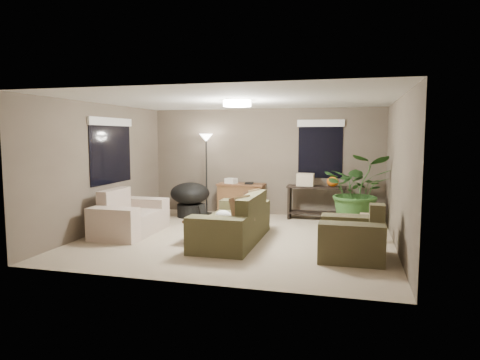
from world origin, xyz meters
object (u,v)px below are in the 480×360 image
(coffee_table, at_px, (215,223))
(cat_scratching_post, at_px, (366,230))
(main_sofa, at_px, (234,225))
(loveseat, at_px, (129,218))
(floor_lamp, at_px, (206,147))
(houseplant, at_px, (358,198))
(desk, at_px, (241,199))
(console_table, at_px, (316,200))
(papasan_chair, at_px, (190,197))
(armchair, at_px, (352,239))

(coffee_table, bearing_deg, cat_scratching_post, 16.41)
(main_sofa, xyz_separation_m, loveseat, (-2.12, 0.07, 0.00))
(loveseat, xyz_separation_m, floor_lamp, (0.76, 2.33, 1.30))
(coffee_table, bearing_deg, houseplant, 39.60)
(desk, distance_m, console_table, 1.75)
(main_sofa, height_order, papasan_chair, main_sofa)
(armchair, xyz_separation_m, houseplant, (0.10, 2.37, 0.29))
(armchair, relative_size, papasan_chair, 0.94)
(main_sofa, relative_size, papasan_chair, 2.07)
(papasan_chair, bearing_deg, console_table, 8.65)
(cat_scratching_post, bearing_deg, coffee_table, -163.59)
(coffee_table, bearing_deg, desk, 94.36)
(main_sofa, height_order, houseplant, houseplant)
(desk, height_order, cat_scratching_post, desk)
(coffee_table, xyz_separation_m, console_table, (1.55, 2.58, 0.08))
(coffee_table, xyz_separation_m, desk, (-0.20, 2.63, 0.02))
(papasan_chair, relative_size, houseplant, 0.71)
(loveseat, xyz_separation_m, armchair, (4.14, -0.62, 0.00))
(loveseat, distance_m, coffee_table, 1.83)
(console_table, relative_size, cat_scratching_post, 2.60)
(console_table, xyz_separation_m, cat_scratching_post, (1.02, -1.83, -0.22))
(coffee_table, relative_size, papasan_chair, 0.94)
(papasan_chair, bearing_deg, houseplant, -2.10)
(main_sofa, height_order, cat_scratching_post, main_sofa)
(armchair, bearing_deg, papasan_chair, 145.42)
(papasan_chair, distance_m, houseplant, 3.74)
(loveseat, distance_m, console_table, 4.08)
(armchair, bearing_deg, cat_scratching_post, 78.12)
(main_sofa, distance_m, console_table, 2.69)
(armchair, xyz_separation_m, papasan_chair, (-3.63, 2.50, 0.17))
(armchair, distance_m, cat_scratching_post, 1.13)
(coffee_table, bearing_deg, armchair, -8.59)
(coffee_table, relative_size, cat_scratching_post, 2.00)
(console_table, xyz_separation_m, papasan_chair, (-2.84, -0.43, 0.03))
(floor_lamp, distance_m, houseplant, 3.67)
(loveseat, xyz_separation_m, coffee_table, (1.81, -0.26, 0.06))
(houseplant, bearing_deg, coffee_table, -140.40)
(coffee_table, height_order, floor_lamp, floor_lamp)
(main_sofa, relative_size, coffee_table, 2.20)
(houseplant, relative_size, cat_scratching_post, 3.01)
(loveseat, bearing_deg, papasan_chair, 74.80)
(floor_lamp, relative_size, cat_scratching_post, 3.82)
(papasan_chair, height_order, cat_scratching_post, papasan_chair)
(papasan_chair, height_order, houseplant, houseplant)
(houseplant, bearing_deg, armchair, -92.47)
(loveseat, distance_m, papasan_chair, 1.96)
(cat_scratching_post, bearing_deg, armchair, -101.88)
(floor_lamp, height_order, cat_scratching_post, floor_lamp)
(main_sofa, height_order, desk, main_sofa)
(desk, xyz_separation_m, cat_scratching_post, (2.77, -1.88, -0.16))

